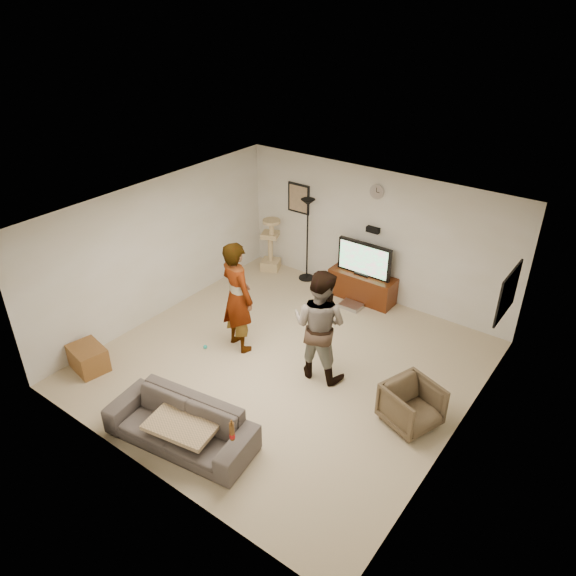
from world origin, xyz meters
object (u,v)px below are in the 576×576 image
Objects in this scene: armchair at (412,405)px; tv at (364,259)px; person_left at (237,297)px; cat_tree at (270,244)px; floor_lamp at (307,241)px; beer_bottle at (232,431)px; person_right at (320,325)px; tv_stand at (362,286)px; side_table at (88,358)px; sofa at (180,424)px.

tv is at bearing 60.83° from armchair.
cat_tree is at bearing -46.89° from person_left.
tv is 0.93× the size of cat_tree.
floor_lamp is 2.65m from person_left.
person_left is 7.59× the size of beer_bottle.
person_right is at bearing -51.94° from floor_lamp.
tv reaches higher than tv_stand.
tv_stand is at bearing 0.00° from tv.
tv_stand is at bearing -1.96° from floor_lamp.
person_right is at bearing -76.12° from tv_stand.
person_left is 3.20× the size of side_table.
floor_lamp is 5.19m from beer_bottle.
floor_lamp is 0.91m from cat_tree.
armchair is (3.08, 0.01, -0.63)m from person_left.
person_right reaches higher than tv.
side_table is (-2.31, 0.23, -0.10)m from sofa.
beer_bottle is 0.36× the size of armchair.
beer_bottle is (1.73, -2.09, -0.24)m from person_left.
tv_stand is 3.38m from armchair.
armchair is at bearing -36.35° from floor_lamp.
tv is at bearing 0.00° from tv_stand.
tv is 2.46m from person_right.
cat_tree is at bearing 123.43° from beer_bottle.
armchair is (4.39, -2.50, -0.26)m from cat_tree.
sofa is at bearing -75.04° from floor_lamp.
beer_bottle is at bearing 145.22° from person_left.
floor_lamp is (-1.31, 0.04, 0.58)m from tv_stand.
person_right reaches higher than side_table.
armchair reaches higher than side_table.
cat_tree is at bearing -178.53° from tv.
tv_stand is 0.67× the size of person_left.
sofa is 1.01m from beer_bottle.
tv reaches higher than beer_bottle.
person_left reaches higher than floor_lamp.
tv_stand is 2.19m from cat_tree.
armchair is (3.53, -2.60, -0.53)m from floor_lamp.
beer_bottle reaches higher than sofa.
beer_bottle is 0.42× the size of side_table.
floor_lamp is 0.95× the size of person_right.
side_table is at bearing 132.15° from armchair.
tv is at bearing -1.96° from floor_lamp.
person_left is 3.15m from armchair.
person_right is (2.76, -2.33, 0.32)m from cat_tree.
floor_lamp reaches higher than cat_tree.
tv is 4.74m from beer_bottle.
armchair is (2.28, 2.10, 0.02)m from sofa.
person_right is at bearing 65.68° from sofa.
tv is at bearing 61.92° from side_table.
armchair reaches higher than sofa.
floor_lamp is at bearing -64.63° from person_left.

